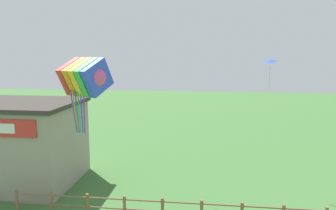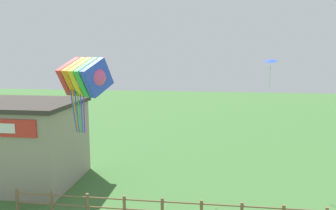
{
  "view_description": "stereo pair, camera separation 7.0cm",
  "coord_description": "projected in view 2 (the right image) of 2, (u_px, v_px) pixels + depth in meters",
  "views": [
    {
      "loc": [
        1.98,
        -5.95,
        7.53
      ],
      "look_at": [
        0.0,
        9.72,
        5.06
      ],
      "focal_mm": 35.0,
      "sensor_mm": 36.0,
      "label": 1
    },
    {
      "loc": [
        2.05,
        -5.94,
        7.53
      ],
      "look_at": [
        0.0,
        9.72,
        5.06
      ],
      "focal_mm": 35.0,
      "sensor_mm": 36.0,
      "label": 2
    }
  ],
  "objects": [
    {
      "name": "kite_rainbow_parafoil",
      "position": [
        85.0,
        77.0,
        14.0
      ],
      "size": [
        2.71,
        2.45,
        3.28
      ],
      "color": "#E54C8C"
    },
    {
      "name": "wooden_fence",
      "position": [
        162.0,
        209.0,
        14.71
      ],
      "size": [
        14.16,
        0.14,
        1.15
      ],
      "color": "brown",
      "rests_on": "ground_plane"
    },
    {
      "name": "kite_blue_delta",
      "position": [
        271.0,
        62.0,
        18.7
      ],
      "size": [
        0.97,
        0.97,
        1.74
      ],
      "color": "blue"
    },
    {
      "name": "seaside_building",
      "position": [
        2.0,
        141.0,
        19.36
      ],
      "size": [
        9.08,
        5.5,
        4.82
      ],
      "color": "gray",
      "rests_on": "ground_plane"
    }
  ]
}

